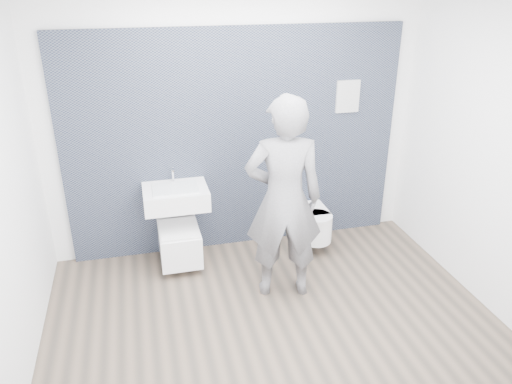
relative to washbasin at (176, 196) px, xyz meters
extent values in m
plane|color=brown|center=(0.70, -1.19, -0.77)|extent=(4.00, 4.00, 0.00)
plane|color=white|center=(0.70, 0.31, 0.63)|extent=(4.00, 0.00, 4.00)
plane|color=white|center=(0.70, -2.69, 0.63)|extent=(4.00, 0.00, 4.00)
plane|color=white|center=(-1.30, -1.19, 0.63)|extent=(0.00, 3.00, 3.00)
plane|color=white|center=(2.70, -1.19, 0.63)|extent=(0.00, 3.00, 3.00)
cube|color=black|center=(0.70, 0.28, -0.77)|extent=(3.60, 0.06, 2.40)
cube|color=white|center=(0.00, 0.00, -0.01)|extent=(0.65, 0.49, 0.20)
cube|color=silver|center=(0.00, -0.02, 0.09)|extent=(0.46, 0.33, 0.03)
cylinder|color=silver|center=(0.00, 0.19, 0.17)|extent=(0.02, 0.02, 0.16)
cylinder|color=silver|center=(0.00, 0.14, 0.24)|extent=(0.02, 0.11, 0.02)
cylinder|color=silver|center=(0.00, 0.23, -0.17)|extent=(0.04, 0.04, 0.13)
cube|color=white|center=(0.00, -0.06, -0.52)|extent=(0.42, 0.60, 0.35)
cylinder|color=silver|center=(0.00, -0.10, -0.36)|extent=(0.30, 0.30, 0.03)
cube|color=white|center=(0.00, -0.10, -0.33)|extent=(0.39, 0.48, 0.02)
cube|color=white|center=(0.00, 0.09, -0.12)|extent=(0.39, 0.22, 0.40)
cube|color=silver|center=(0.00, 0.22, -0.65)|extent=(0.11, 0.06, 0.08)
cube|color=white|center=(1.49, 0.04, -0.49)|extent=(0.35, 0.40, 0.29)
cylinder|color=white|center=(1.49, -0.16, -0.49)|extent=(0.35, 0.35, 0.29)
cube|color=white|center=(1.49, 0.01, -0.33)|extent=(0.33, 0.39, 0.03)
cylinder|color=white|center=(1.49, -0.18, -0.33)|extent=(0.33, 0.33, 0.03)
cube|color=silver|center=(1.49, 0.22, -0.59)|extent=(0.10, 0.06, 0.08)
cube|color=white|center=(1.93, 0.23, -0.77)|extent=(0.26, 0.03, 0.35)
imported|color=gray|center=(0.91, -0.78, 0.21)|extent=(0.78, 0.58, 1.96)
camera|label=1|loc=(-0.33, -4.71, 2.12)|focal=35.00mm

